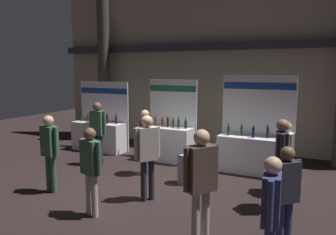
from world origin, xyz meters
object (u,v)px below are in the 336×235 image
object	(u,v)px
visitor_1	(281,156)
visitor_7	(147,150)
visitor_2	(98,127)
visitor_0	(286,152)
visitor_4	(145,136)
exhibitor_booth_0	(99,133)
visitor_5	(286,190)
exhibitor_booth_2	(254,150)
trash_bin	(185,169)
visitor_6	(50,147)
visitor_3	(91,164)
visitor_8	(201,176)
visitor_9	(271,209)
exhibitor_booth_1	(168,140)

from	to	relation	value
visitor_1	visitor_7	world-z (taller)	visitor_7
visitor_1	visitor_2	xyz separation A→B (m)	(-5.10, 0.92, 0.01)
visitor_0	visitor_4	xyz separation A→B (m)	(-3.42, -0.16, 0.06)
exhibitor_booth_0	visitor_5	size ratio (longest dim) A/B	1.42
exhibitor_booth_0	exhibitor_booth_2	distance (m)	5.15
exhibitor_booth_0	trash_bin	distance (m)	4.25
visitor_4	visitor_6	distance (m)	2.38
exhibitor_booth_0	visitor_3	world-z (taller)	exhibitor_booth_0
visitor_0	visitor_2	bearing A→B (deg)	-117.78
visitor_2	visitor_5	world-z (taller)	visitor_2
visitor_8	visitor_9	size ratio (longest dim) A/B	1.10
exhibitor_booth_0	visitor_0	xyz separation A→B (m)	(6.09, -1.35, 0.37)
exhibitor_booth_1	visitor_2	bearing A→B (deg)	-140.78
visitor_5	visitor_1	bearing A→B (deg)	-125.54
visitor_4	visitor_7	distance (m)	1.77
visitor_6	visitor_8	size ratio (longest dim) A/B	0.94
visitor_5	visitor_3	bearing A→B (deg)	-40.70
visitor_1	visitor_2	distance (m)	5.18
exhibitor_booth_2	visitor_4	bearing A→B (deg)	-150.71
exhibitor_booth_0	visitor_9	size ratio (longest dim) A/B	1.37
exhibitor_booth_2	visitor_8	world-z (taller)	exhibitor_booth_2
trash_bin	exhibitor_booth_0	bearing A→B (deg)	156.32
trash_bin	visitor_8	world-z (taller)	visitor_8
visitor_1	visitor_4	bearing A→B (deg)	-114.25
visitor_2	visitor_5	size ratio (longest dim) A/B	1.12
visitor_1	visitor_9	world-z (taller)	visitor_1
exhibitor_booth_2	visitor_1	world-z (taller)	exhibitor_booth_2
visitor_5	visitor_9	size ratio (longest dim) A/B	0.96
visitor_1	visitor_2	world-z (taller)	visitor_2
visitor_9	visitor_1	bearing A→B (deg)	-0.58
visitor_9	visitor_0	bearing A→B (deg)	-1.52
visitor_4	visitor_6	bearing A→B (deg)	122.86
visitor_3	visitor_8	size ratio (longest dim) A/B	0.91
exhibitor_booth_0	visitor_0	world-z (taller)	exhibitor_booth_0
visitor_1	visitor_3	distance (m)	3.58
trash_bin	visitor_2	world-z (taller)	visitor_2
visitor_3	trash_bin	bearing A→B (deg)	87.04
visitor_6	visitor_9	bearing A→B (deg)	-6.89
visitor_0	visitor_8	size ratio (longest dim) A/B	0.87
visitor_0	visitor_8	distance (m)	3.01
trash_bin	visitor_6	bearing A→B (deg)	-142.54
visitor_1	visitor_5	xyz separation A→B (m)	(0.30, -1.49, -0.12)
visitor_2	visitor_9	bearing A→B (deg)	142.74
exhibitor_booth_0	visitor_6	xyz separation A→B (m)	(1.46, -3.57, 0.44)
trash_bin	visitor_1	xyz separation A→B (m)	(2.24, -0.58, 0.71)
exhibitor_booth_2	trash_bin	distance (m)	2.04
visitor_4	visitor_7	xyz separation A→B (m)	(0.94, -1.50, 0.08)
exhibitor_booth_2	visitor_0	world-z (taller)	exhibitor_booth_2
visitor_2	visitor_8	distance (m)	5.12
trash_bin	visitor_7	bearing A→B (deg)	-102.18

